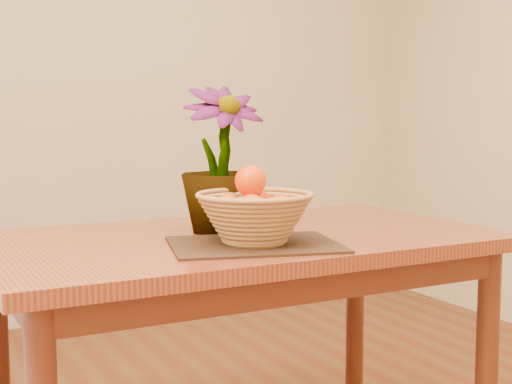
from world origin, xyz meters
name	(u,v)px	position (x,y,z in m)	size (l,w,h in m)	color
wall_back	(71,63)	(0.00, 2.25, 1.35)	(4.00, 0.02, 2.70)	beige
table	(243,265)	(0.00, 0.30, 0.66)	(1.40, 0.80, 0.75)	brown
placemat	(255,245)	(-0.06, 0.12, 0.75)	(0.42, 0.32, 0.01)	#311D12
wicker_basket	(255,220)	(-0.06, 0.12, 0.82)	(0.30, 0.30, 0.12)	#AA7A46
orange_pile	(254,203)	(-0.05, 0.13, 0.86)	(0.19, 0.19, 0.15)	#F05503
potted_plant	(221,159)	(-0.04, 0.36, 0.96)	(0.23, 0.23, 0.42)	#1D4A15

